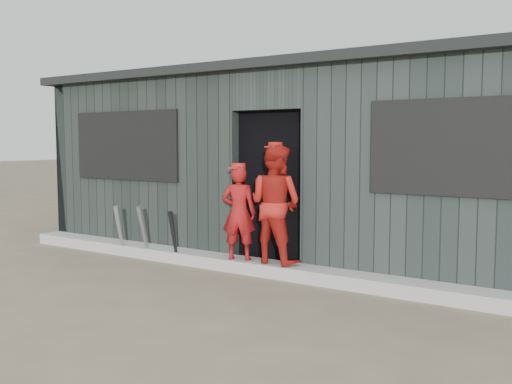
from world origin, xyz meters
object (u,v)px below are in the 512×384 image
Objects in this scene: player_grey_back at (328,215)px; bat_mid at (144,233)px; player_red_left at (239,213)px; dugout at (320,164)px; bat_left at (120,231)px; player_red_right at (275,204)px; bat_right at (174,237)px.

bat_mid is at bearing 8.26° from player_grey_back.
player_red_left is 0.14× the size of dugout.
bat_mid is 1.53m from player_red_left.
dugout is at bearing -68.85° from player_grey_back.
bat_left is 0.97× the size of bat_mid.
player_red_right is at bearing 42.89° from player_grey_back.
dugout is (2.14, 1.92, 0.92)m from bat_left.
player_red_right is 0.73m from player_grey_back.
dugout reaches higher than player_red_right.
player_red_right reaches higher than player_grey_back.
player_red_right is at bearing 6.46° from bat_left.
player_red_right reaches higher than bat_mid.
bat_right is 1.02m from player_red_left.
player_red_right reaches higher than player_red_left.
player_grey_back is 0.17× the size of dugout.
dugout is at bearing -77.48° from player_red_right.
bat_right is at bearing 0.35° from bat_mid.
bat_left is 0.96m from bat_right.
dugout is (1.71, 1.88, 0.91)m from bat_mid.
bat_mid is 2.70m from dugout.
bat_left is at bearing -177.78° from bat_right.
player_grey_back reaches higher than bat_mid.
dugout is at bearing -118.25° from player_red_left.
player_grey_back reaches higher than player_red_left.
player_red_left is (1.48, 0.14, 0.36)m from bat_mid.
player_grey_back is at bearing 23.67° from bat_right.
bat_right is 0.64× the size of player_red_left.
dugout reaches higher than bat_right.
player_red_right is (1.41, 0.23, 0.50)m from bat_right.
bat_left is 0.64× the size of player_red_left.
bat_mid is 0.09× the size of dugout.
player_grey_back is (2.37, 0.81, 0.32)m from bat_mid.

